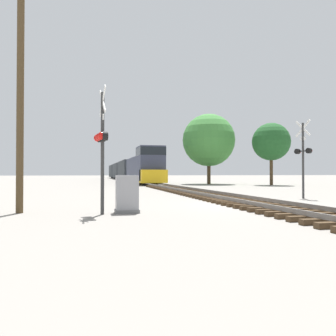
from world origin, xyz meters
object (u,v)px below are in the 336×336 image
(freight_train, at_px, (124,171))
(tree_far_right, at_px, (271,142))
(tree_mid_background, at_px, (209,140))
(crossing_signal_far, at_px, (303,154))
(crossing_signal_near, at_px, (102,141))
(utility_pole, at_px, (20,85))
(relay_cabinet, at_px, (127,194))

(freight_train, relative_size, tree_far_right, 9.48)
(tree_mid_background, bearing_deg, tree_far_right, -43.39)
(tree_far_right, bearing_deg, tree_mid_background, 136.61)
(crossing_signal_far, relative_size, tree_mid_background, 0.48)
(crossing_signal_near, height_order, utility_pole, utility_pole)
(utility_pole, bearing_deg, tree_mid_background, 58.00)
(relay_cabinet, distance_m, utility_pole, 5.33)
(utility_pole, xyz_separation_m, tree_mid_background, (17.09, 27.36, 1.15))
(tree_mid_background, bearing_deg, crossing_signal_near, -116.79)
(crossing_signal_near, relative_size, tree_far_right, 0.59)
(freight_train, relative_size, relay_cabinet, 52.35)
(relay_cabinet, relative_size, utility_pole, 0.15)
(freight_train, xyz_separation_m, crossing_signal_near, (-6.38, -57.08, 0.53))
(crossing_signal_near, distance_m, tree_mid_background, 31.96)
(freight_train, height_order, crossing_signal_far, freight_train)
(crossing_signal_near, xyz_separation_m, relay_cabinet, (0.89, 0.29, -1.83))
(utility_pole, height_order, tree_far_right, utility_pole)
(crossing_signal_far, bearing_deg, tree_far_right, -45.82)
(relay_cabinet, bearing_deg, utility_pole, 168.36)
(freight_train, bearing_deg, relay_cabinet, -95.53)
(utility_pole, bearing_deg, tree_far_right, 43.97)
(freight_train, bearing_deg, tree_far_right, -68.17)
(freight_train, relative_size, tree_mid_background, 7.64)
(tree_far_right, height_order, tree_mid_background, tree_mid_background)
(freight_train, height_order, crossing_signal_near, freight_train)
(tree_far_right, relative_size, tree_mid_background, 0.81)
(utility_pole, bearing_deg, freight_train, 80.74)
(crossing_signal_near, xyz_separation_m, crossing_signal_far, (10.99, 4.55, -0.02))
(utility_pole, relative_size, tree_mid_background, 0.95)
(relay_cabinet, distance_m, tree_far_right, 30.04)
(freight_train, distance_m, crossing_signal_far, 52.73)
(relay_cabinet, xyz_separation_m, utility_pole, (-3.64, 0.75, 3.82))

